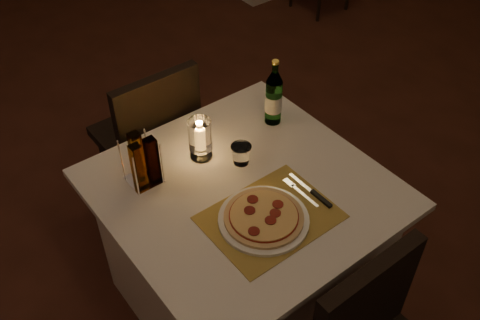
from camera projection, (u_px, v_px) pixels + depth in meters
floor at (156, 272)px, 2.62m from camera, size 8.00×10.00×0.02m
main_table at (243, 248)px, 2.25m from camera, size 1.00×1.00×0.74m
chair_far at (151, 131)px, 2.55m from camera, size 0.42×0.42×0.90m
placemat at (270, 217)px, 1.88m from camera, size 0.45×0.34×0.00m
plate at (264, 219)px, 1.86m from camera, size 0.32×0.32×0.01m
pizza at (264, 216)px, 1.85m from camera, size 0.28×0.28×0.02m
fork at (298, 191)px, 1.98m from camera, size 0.02×0.18×0.00m
knife at (317, 195)px, 1.95m from camera, size 0.02×0.22×0.01m
tumbler at (241, 154)px, 2.07m from camera, size 0.08×0.08×0.08m
water_bottle at (274, 98)px, 2.21m from camera, size 0.07×0.07×0.30m
hurricane_candle at (200, 136)px, 2.06m from camera, size 0.09×0.09×0.18m
cruet_caddy at (143, 162)px, 1.95m from camera, size 0.12×0.12×0.21m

